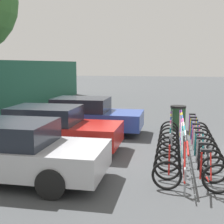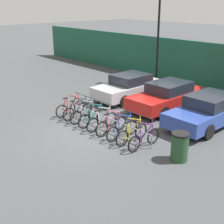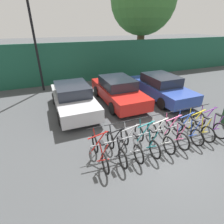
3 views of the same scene
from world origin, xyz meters
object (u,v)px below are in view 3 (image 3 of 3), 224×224
object	(u,v)px
bike_rack	(159,131)
bicycle_pink	(173,133)
bicycle_silver	(131,144)
bicycle_teal	(146,140)
bicycle_yellow	(197,127)
bicycle_black	(116,148)
car_silver	(73,98)
car_red	(118,91)
bicycle_white	(160,136)
tree_behind_hoarding	(143,0)
car_blue	(161,87)
lamp_post	(34,36)
bicycle_purple	(209,123)
bicycle_blue	(187,129)
bicycle_red	(100,152)

from	to	relation	value
bike_rack	bicycle_pink	distance (m)	0.58
bicycle_silver	bicycle_teal	xyz separation A→B (m)	(0.62, 0.00, 0.00)
bicycle_yellow	bicycle_black	bearing A→B (deg)	-179.99
bicycle_teal	car_silver	bearing A→B (deg)	112.79
bicycle_pink	car_red	bearing A→B (deg)	99.54
bicycle_white	tree_behind_hoarding	size ratio (longest dim) A/B	0.20
car_blue	lamp_post	xyz separation A→B (m)	(-6.52, 4.11, 2.72)
bicycle_purple	bicycle_white	bearing A→B (deg)	-179.86
bicycle_black	bicycle_white	xyz separation A→B (m)	(1.76, 0.00, 0.00)
bicycle_pink	tree_behind_hoarding	size ratio (longest dim) A/B	0.20
lamp_post	tree_behind_hoarding	size ratio (longest dim) A/B	0.71
car_red	tree_behind_hoarding	size ratio (longest dim) A/B	0.52
car_silver	tree_behind_hoarding	size ratio (longest dim) A/B	0.50
bicycle_silver	bicycle_pink	xyz separation A→B (m)	(1.80, 0.00, 0.00)
bicycle_white	bicycle_yellow	size ratio (longest dim) A/B	1.00
bicycle_blue	tree_behind_hoarding	size ratio (longest dim) A/B	0.20
bicycle_black	bicycle_pink	xyz separation A→B (m)	(2.36, 0.00, 0.00)
car_silver	car_blue	distance (m)	5.18
bicycle_black	bicycle_teal	bearing A→B (deg)	2.39
bicycle_black	bicycle_purple	world-z (taller)	same
car_blue	bicycle_yellow	bearing A→B (deg)	-104.37
bicycle_yellow	lamp_post	world-z (taller)	lamp_post
bicycle_pink	bicycle_yellow	size ratio (longest dim) A/B	1.00
bicycle_silver	car_red	bearing A→B (deg)	71.34
bicycle_white	bicycle_pink	size ratio (longest dim) A/B	1.00
bike_rack	lamp_post	bearing A→B (deg)	115.76
bicycle_silver	tree_behind_hoarding	size ratio (longest dim) A/B	0.20
bicycle_black	lamp_post	distance (m)	8.75
bicycle_black	car_red	size ratio (longest dim) A/B	0.38
bicycle_silver	car_silver	distance (m)	4.27
car_blue	lamp_post	size ratio (longest dim) A/B	0.74
bike_rack	bicycle_teal	distance (m)	0.66
bike_rack	car_blue	size ratio (longest dim) A/B	1.17
bike_rack	lamp_post	size ratio (longest dim) A/B	0.87
bicycle_silver	bicycle_yellow	xyz separation A→B (m)	(3.00, 0.00, 0.00)
bicycle_black	bicycle_white	world-z (taller)	same
bicycle_teal	bicycle_pink	size ratio (longest dim) A/B	1.00
lamp_post	tree_behind_hoarding	xyz separation A→B (m)	(8.98, 2.80, 2.39)
lamp_post	tree_behind_hoarding	distance (m)	9.70
bicycle_pink	bicycle_yellow	bearing A→B (deg)	3.76
bicycle_red	lamp_post	bearing A→B (deg)	101.00
bicycle_silver	bicycle_white	xyz separation A→B (m)	(1.20, 0.00, 0.00)
bicycle_teal	bicycle_white	bearing A→B (deg)	-1.04
car_silver	tree_behind_hoarding	xyz separation A→B (m)	(7.64, 6.69, 5.11)
bike_rack	bicycle_black	size ratio (longest dim) A/B	3.12
bicycle_purple	bicycle_pink	bearing A→B (deg)	-179.86
bike_rack	bicycle_silver	world-z (taller)	bicycle_silver
bicycle_black	car_blue	size ratio (longest dim) A/B	0.38
bicycle_yellow	tree_behind_hoarding	world-z (taller)	tree_behind_hoarding
bike_rack	car_silver	size ratio (longest dim) A/B	1.24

